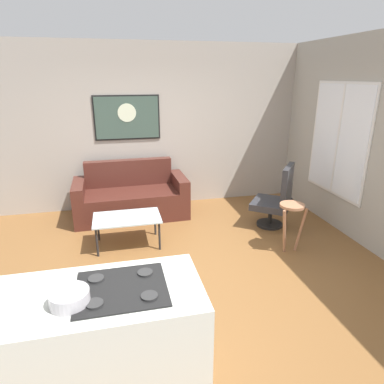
{
  "coord_description": "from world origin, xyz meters",
  "views": [
    {
      "loc": [
        -0.69,
        -3.5,
        2.26
      ],
      "look_at": [
        0.34,
        0.9,
        0.7
      ],
      "focal_mm": 31.65,
      "sensor_mm": 36.0,
      "label": 1
    }
  ],
  "objects_px": {
    "coffee_table": "(127,220)",
    "mixing_bowl": "(70,298)",
    "bar_stool": "(291,215)",
    "armchair": "(277,199)",
    "wall_painting": "(127,118)",
    "couch": "(131,198)"
  },
  "relations": [
    {
      "from": "couch",
      "to": "bar_stool",
      "type": "height_order",
      "value": "couch"
    },
    {
      "from": "coffee_table",
      "to": "couch",
      "type": "bearing_deg",
      "value": 83.66
    },
    {
      "from": "mixing_bowl",
      "to": "bar_stool",
      "type": "bearing_deg",
      "value": 35.54
    },
    {
      "from": "coffee_table",
      "to": "mixing_bowl",
      "type": "relative_size",
      "value": 3.69
    },
    {
      "from": "bar_stool",
      "to": "mixing_bowl",
      "type": "xyz_separation_m",
      "value": [
        -2.56,
        -1.83,
        0.44
      ]
    },
    {
      "from": "coffee_table",
      "to": "bar_stool",
      "type": "distance_m",
      "value": 2.22
    },
    {
      "from": "bar_stool",
      "to": "wall_painting",
      "type": "distance_m",
      "value": 3.11
    },
    {
      "from": "bar_stool",
      "to": "mixing_bowl",
      "type": "distance_m",
      "value": 3.17
    },
    {
      "from": "armchair",
      "to": "coffee_table",
      "type": "bearing_deg",
      "value": -177.54
    },
    {
      "from": "armchair",
      "to": "wall_painting",
      "type": "height_order",
      "value": "wall_painting"
    },
    {
      "from": "mixing_bowl",
      "to": "armchair",
      "type": "bearing_deg",
      "value": 43.25
    },
    {
      "from": "couch",
      "to": "wall_painting",
      "type": "xyz_separation_m",
      "value": [
        0.03,
        0.45,
        1.28
      ]
    },
    {
      "from": "mixing_bowl",
      "to": "wall_painting",
      "type": "height_order",
      "value": "wall_painting"
    },
    {
      "from": "coffee_table",
      "to": "mixing_bowl",
      "type": "bearing_deg",
      "value": -100.04
    },
    {
      "from": "couch",
      "to": "armchair",
      "type": "xyz_separation_m",
      "value": [
        2.17,
        -0.97,
        0.16
      ]
    },
    {
      "from": "armchair",
      "to": "mixing_bowl",
      "type": "height_order",
      "value": "mixing_bowl"
    },
    {
      "from": "mixing_bowl",
      "to": "coffee_table",
      "type": "bearing_deg",
      "value": 79.96
    },
    {
      "from": "armchair",
      "to": "wall_painting",
      "type": "distance_m",
      "value": 2.8
    },
    {
      "from": "armchair",
      "to": "mixing_bowl",
      "type": "relative_size",
      "value": 4.05
    },
    {
      "from": "coffee_table",
      "to": "mixing_bowl",
      "type": "xyz_separation_m",
      "value": [
        -0.44,
        -2.47,
        0.57
      ]
    },
    {
      "from": "mixing_bowl",
      "to": "wall_painting",
      "type": "distance_m",
      "value": 4.08
    },
    {
      "from": "coffee_table",
      "to": "armchair",
      "type": "bearing_deg",
      "value": 2.46
    }
  ]
}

